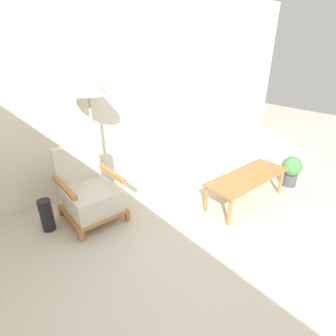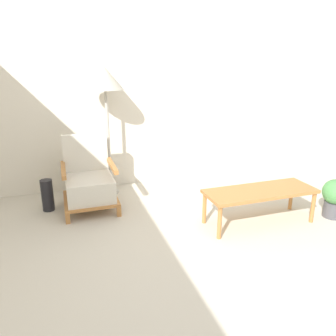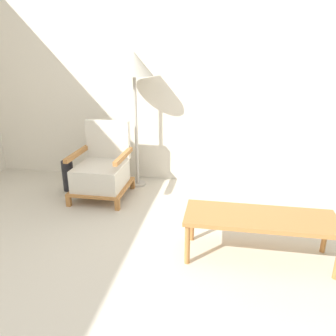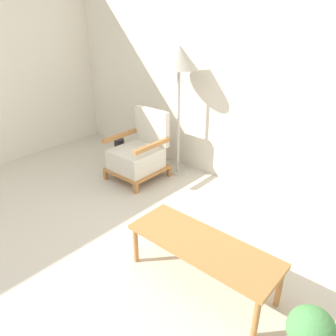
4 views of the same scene
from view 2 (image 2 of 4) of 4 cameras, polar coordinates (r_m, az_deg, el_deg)
ground_plane at (r=2.86m, az=7.37°, el=-18.74°), size 14.00×14.00×0.00m
wall_back at (r=4.66m, az=-5.52°, el=13.42°), size 8.00×0.06×2.70m
armchair at (r=4.05m, az=-13.57°, el=-2.45°), size 0.62×0.67×0.87m
floor_lamp at (r=4.26m, az=-10.88°, el=14.38°), size 0.46×0.46×1.66m
coffee_table at (r=3.70m, az=15.74°, el=-4.29°), size 1.22×0.44×0.39m
vase at (r=4.18m, az=-20.27°, el=-4.46°), size 0.14×0.14×0.38m
potted_plant at (r=4.19m, az=27.06°, el=-4.43°), size 0.29×0.29×0.45m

